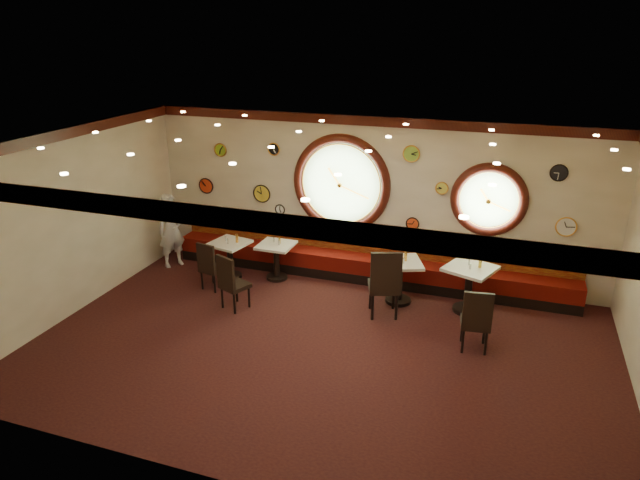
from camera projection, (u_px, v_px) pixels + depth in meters
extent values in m
cube|color=black|center=(321.00, 348.00, 8.99)|extent=(9.00, 6.00, 0.00)
cube|color=gold|center=(321.00, 147.00, 7.85)|extent=(9.00, 6.00, 0.02)
cube|color=beige|center=(371.00, 199.00, 11.07)|extent=(9.00, 0.02, 3.20)
cube|color=beige|center=(224.00, 360.00, 5.77)|extent=(9.00, 0.02, 3.20)
cube|color=beige|center=(73.00, 222.00, 9.79)|extent=(0.02, 6.00, 3.20)
cube|color=#380F0A|center=(373.00, 121.00, 10.49)|extent=(9.00, 0.10, 0.18)
cube|color=#380F0A|center=(217.00, 217.00, 5.28)|extent=(9.00, 0.10, 0.18)
cube|color=#380F0A|center=(62.00, 134.00, 9.24)|extent=(0.10, 6.00, 0.18)
cube|color=black|center=(365.00, 275.00, 11.36)|extent=(8.00, 0.55, 0.20)
cube|color=#540B07|center=(365.00, 263.00, 11.27)|extent=(8.00, 0.55, 0.30)
cube|color=#5F0807|center=(369.00, 241.00, 11.32)|extent=(8.00, 0.10, 0.55)
cylinder|color=#86AD68|center=(341.00, 184.00, 11.16)|extent=(1.66, 0.02, 1.66)
torus|color=#380F0A|center=(341.00, 184.00, 11.15)|extent=(1.98, 0.18, 1.98)
torus|color=gold|center=(341.00, 184.00, 11.12)|extent=(1.61, 0.03, 1.61)
cylinder|color=#86AD68|center=(489.00, 200.00, 10.33)|extent=(1.10, 0.02, 1.10)
torus|color=#380F0A|center=(489.00, 200.00, 10.31)|extent=(1.38, 0.18, 1.38)
torus|color=gold|center=(489.00, 200.00, 10.29)|extent=(1.09, 0.03, 1.09)
cylinder|color=yellow|center=(262.00, 194.00, 11.77)|extent=(0.36, 0.03, 0.36)
cylinder|color=#86B538|center=(411.00, 154.00, 10.47)|extent=(0.30, 0.03, 0.30)
cylinder|color=red|center=(206.00, 186.00, 12.15)|extent=(0.32, 0.03, 0.32)
cylinder|color=black|center=(559.00, 173.00, 9.75)|extent=(0.28, 0.03, 0.28)
cylinder|color=#D6D147|center=(442.00, 188.00, 10.50)|extent=(0.22, 0.03, 0.22)
cylinder|color=#88B925|center=(221.00, 150.00, 11.74)|extent=(0.26, 0.03, 0.26)
cylinder|color=white|center=(280.00, 209.00, 11.76)|extent=(0.20, 0.03, 0.20)
cylinder|color=#EC4C1B|center=(413.00, 224.00, 10.92)|extent=(0.24, 0.03, 0.24)
cylinder|color=black|center=(274.00, 149.00, 11.34)|extent=(0.24, 0.03, 0.24)
cylinder|color=white|center=(566.00, 227.00, 10.01)|extent=(0.34, 0.03, 0.34)
cylinder|color=black|center=(231.00, 276.00, 11.48)|extent=(0.43, 0.43, 0.06)
cylinder|color=black|center=(230.00, 260.00, 11.36)|extent=(0.12, 0.12, 0.69)
cube|color=white|center=(229.00, 243.00, 11.23)|extent=(0.81, 0.81, 0.05)
cylinder|color=black|center=(277.00, 277.00, 11.43)|extent=(0.42, 0.42, 0.06)
cylinder|color=black|center=(277.00, 262.00, 11.31)|extent=(0.12, 0.12, 0.67)
cube|color=white|center=(276.00, 245.00, 11.19)|extent=(0.67, 0.67, 0.05)
cylinder|color=black|center=(398.00, 300.00, 10.47)|extent=(0.47, 0.47, 0.06)
cylinder|color=black|center=(399.00, 282.00, 10.34)|extent=(0.13, 0.13, 0.74)
cube|color=white|center=(400.00, 262.00, 10.20)|extent=(0.97, 0.97, 0.05)
cylinder|color=black|center=(466.00, 309.00, 10.14)|extent=(0.49, 0.49, 0.07)
cylinder|color=black|center=(468.00, 290.00, 10.00)|extent=(0.13, 0.13, 0.77)
cube|color=white|center=(470.00, 269.00, 9.86)|extent=(1.00, 1.00, 0.06)
cube|color=black|center=(213.00, 269.00, 10.89)|extent=(0.47, 0.47, 0.07)
cube|color=black|center=(206.00, 258.00, 10.64)|extent=(0.40, 0.13, 0.52)
cube|color=black|center=(235.00, 286.00, 10.12)|extent=(0.57, 0.57, 0.08)
cube|color=black|center=(226.00, 272.00, 9.88)|extent=(0.42, 0.22, 0.56)
cube|color=black|center=(384.00, 287.00, 9.86)|extent=(0.67, 0.67, 0.09)
cube|color=black|center=(386.00, 272.00, 9.50)|extent=(0.52, 0.24, 0.69)
cube|color=black|center=(475.00, 323.00, 8.83)|extent=(0.50, 0.50, 0.08)
cube|color=black|center=(478.00, 310.00, 8.54)|extent=(0.44, 0.12, 0.58)
cylinder|color=silver|center=(226.00, 239.00, 11.28)|extent=(0.03, 0.03, 0.09)
cylinder|color=silver|center=(274.00, 240.00, 11.28)|extent=(0.03, 0.03, 0.09)
cylinder|color=silver|center=(397.00, 258.00, 10.21)|extent=(0.03, 0.03, 0.09)
cylinder|color=#B8B7BC|center=(469.00, 263.00, 9.91)|extent=(0.03, 0.03, 0.09)
cylinder|color=silver|center=(227.00, 241.00, 11.12)|extent=(0.04, 0.04, 0.10)
cylinder|color=#B8B8BC|center=(279.00, 243.00, 11.12)|extent=(0.04, 0.04, 0.10)
cylinder|color=#B9B8BD|center=(403.00, 261.00, 10.07)|extent=(0.04, 0.04, 0.10)
cylinder|color=#BABABE|center=(470.00, 267.00, 9.75)|extent=(0.03, 0.03, 0.09)
cylinder|color=#C47F2E|center=(237.00, 238.00, 11.18)|extent=(0.06, 0.06, 0.18)
cylinder|color=gold|center=(280.00, 240.00, 11.18)|extent=(0.04, 0.04, 0.14)
cylinder|color=gold|center=(406.00, 256.00, 10.17)|extent=(0.06, 0.06, 0.18)
cylinder|color=gold|center=(480.00, 263.00, 9.79)|extent=(0.06, 0.06, 0.18)
imported|color=silver|center=(171.00, 230.00, 11.80)|extent=(0.62, 0.68, 1.56)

